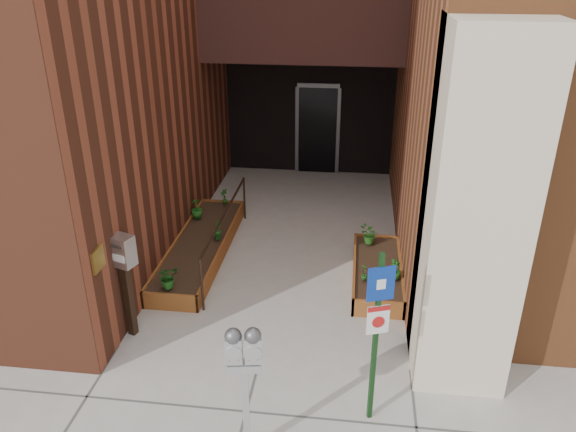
% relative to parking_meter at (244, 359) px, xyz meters
% --- Properties ---
extents(ground, '(80.00, 80.00, 0.00)m').
position_rel_parking_meter_xyz_m(ground, '(-0.13, 1.58, -1.27)').
color(ground, '#9E9991').
rests_on(ground, ground).
extents(planter_left, '(0.90, 3.60, 0.30)m').
position_rel_parking_meter_xyz_m(planter_left, '(-1.68, 4.28, -1.14)').
color(planter_left, brown).
rests_on(planter_left, ground).
extents(planter_right, '(0.80, 2.20, 0.30)m').
position_rel_parking_meter_xyz_m(planter_right, '(1.47, 3.78, -1.14)').
color(planter_right, brown).
rests_on(planter_right, ground).
extents(handrail, '(0.04, 3.34, 0.90)m').
position_rel_parking_meter_xyz_m(handrail, '(-1.18, 4.23, -0.53)').
color(handrail, black).
rests_on(handrail, ground).
extents(parking_meter, '(0.38, 0.20, 1.65)m').
position_rel_parking_meter_xyz_m(parking_meter, '(0.00, 0.00, 0.00)').
color(parking_meter, '#AFAFB2').
rests_on(parking_meter, ground).
extents(sign_post, '(0.29, 0.12, 2.21)m').
position_rel_parking_meter_xyz_m(sign_post, '(1.33, 0.67, 0.08)').
color(sign_post, '#133413').
rests_on(sign_post, ground).
extents(payment_dropbox, '(0.37, 0.31, 1.57)m').
position_rel_parking_meter_xyz_m(payment_dropbox, '(-2.03, 1.88, -0.14)').
color(payment_dropbox, black).
rests_on(payment_dropbox, ground).
extents(shrub_left_a, '(0.45, 0.45, 0.35)m').
position_rel_parking_meter_xyz_m(shrub_left_a, '(-1.74, 2.68, -0.80)').
color(shrub_left_a, '#1C5618').
rests_on(shrub_left_a, planter_left).
extents(shrub_left_b, '(0.20, 0.20, 0.33)m').
position_rel_parking_meter_xyz_m(shrub_left_b, '(-1.38, 4.37, -0.81)').
color(shrub_left_b, '#1B5F1C').
rests_on(shrub_left_b, planter_left).
extents(shrub_left_c, '(0.31, 0.31, 0.40)m').
position_rel_parking_meter_xyz_m(shrub_left_c, '(-1.98, 5.18, -0.78)').
color(shrub_left_c, '#1F5E1B').
rests_on(shrub_left_c, planter_left).
extents(shrub_left_d, '(0.25, 0.25, 0.33)m').
position_rel_parking_meter_xyz_m(shrub_left_d, '(-1.60, 5.88, -0.81)').
color(shrub_left_d, '#1C5B1A').
rests_on(shrub_left_d, planter_left).
extents(shrub_right_a, '(0.25, 0.25, 0.33)m').
position_rel_parking_meter_xyz_m(shrub_right_a, '(1.72, 3.36, -0.81)').
color(shrub_right_a, '#1D5B1A').
rests_on(shrub_right_a, planter_right).
extents(shrub_right_b, '(0.22, 0.22, 0.30)m').
position_rel_parking_meter_xyz_m(shrub_right_b, '(1.25, 3.25, -0.82)').
color(shrub_right_b, '#1F601B').
rests_on(shrub_right_b, planter_right).
extents(shrub_right_c, '(0.44, 0.44, 0.34)m').
position_rel_parking_meter_xyz_m(shrub_right_c, '(1.32, 4.50, -0.80)').
color(shrub_right_c, '#24601B').
rests_on(shrub_right_c, planter_right).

